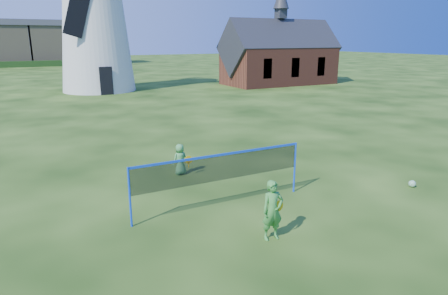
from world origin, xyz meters
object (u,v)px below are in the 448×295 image
chapel (279,57)px  play_ball (412,184)px  player_girl (273,210)px  player_boy (180,159)px  badminton_net (221,168)px  windmill (94,13)px

chapel → play_ball: 29.93m
player_girl → player_boy: (-0.20, 5.25, -0.18)m
player_boy → badminton_net: bearing=81.5°
chapel → windmill: bearing=170.8°
windmill → chapel: size_ratio=1.71×
windmill → chapel: (17.62, -2.85, -3.90)m
badminton_net → play_ball: size_ratio=22.95×
windmill → chapel: windmill is taller
play_ball → player_girl: bearing=-173.0°
windmill → play_ball: windmill is taller
chapel → player_girl: (-19.44, -27.24, -2.06)m
windmill → play_ball: 30.36m
badminton_net → windmill: bearing=85.8°
badminton_net → player_boy: (0.04, 3.11, -0.60)m
chapel → badminton_net: 31.94m
windmill → badminton_net: 28.57m
player_boy → player_girl: bearing=84.3°
chapel → player_girl: chapel is taller
player_girl → play_ball: 5.89m
chapel → player_boy: bearing=-131.8°
windmill → player_girl: windmill is taller
chapel → play_ball: bearing=-117.2°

